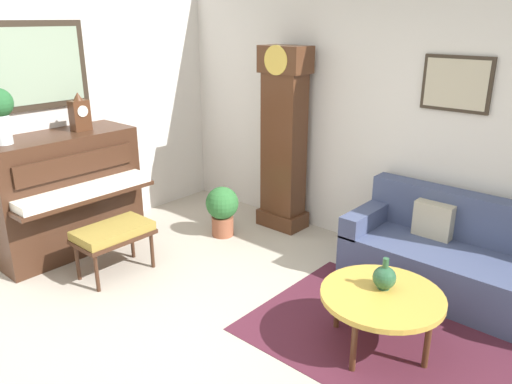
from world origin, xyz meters
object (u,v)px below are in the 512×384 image
(coffee_table, at_px, (382,297))
(green_jug, at_px, (384,277))
(grandfather_clock, at_px, (284,145))
(potted_plant, at_px, (222,208))
(piano_bench, at_px, (113,234))
(couch, at_px, (459,260))
(piano, at_px, (65,193))
(mantel_clock, at_px, (80,113))

(coffee_table, relative_size, green_jug, 3.67)
(grandfather_clock, relative_size, potted_plant, 3.62)
(green_jug, bearing_deg, potted_plant, 165.62)
(piano_bench, bearing_deg, couch, 34.96)
(piano_bench, distance_m, grandfather_clock, 2.06)
(grandfather_clock, bearing_deg, green_jug, -32.77)
(piano_bench, xyz_separation_m, green_jug, (2.36, 0.71, 0.12))
(piano, distance_m, grandfather_clock, 2.34)
(piano, bearing_deg, green_jug, 12.73)
(mantel_clock, bearing_deg, couch, 24.49)
(piano, xyz_separation_m, mantel_clock, (0.00, 0.26, 0.78))
(mantel_clock, distance_m, green_jug, 3.31)
(mantel_clock, xyz_separation_m, potted_plant, (0.94, 1.03, -1.07))
(piano, height_order, coffee_table, piano)
(piano_bench, height_order, coffee_table, piano_bench)
(piano, bearing_deg, mantel_clock, 89.46)
(coffee_table, xyz_separation_m, potted_plant, (-2.26, 0.64, -0.09))
(piano_bench, relative_size, coffee_table, 0.80)
(grandfather_clock, bearing_deg, mantel_clock, -127.05)
(coffee_table, bearing_deg, couch, 82.86)
(coffee_table, bearing_deg, piano_bench, -165.12)
(mantel_clock, distance_m, potted_plant, 1.76)
(grandfather_clock, distance_m, potted_plant, 0.97)
(piano_bench, height_order, grandfather_clock, grandfather_clock)
(mantel_clock, bearing_deg, piano_bench, -17.53)
(piano_bench, bearing_deg, potted_plant, 83.84)
(piano, distance_m, mantel_clock, 0.82)
(grandfather_clock, relative_size, mantel_clock, 5.34)
(piano, distance_m, couch, 3.80)
(potted_plant, bearing_deg, coffee_table, -15.94)
(coffee_table, relative_size, potted_plant, 1.57)
(grandfather_clock, distance_m, coffee_table, 2.39)
(piano, relative_size, piano_bench, 2.06)
(mantel_clock, height_order, green_jug, mantel_clock)
(piano, height_order, grandfather_clock, grandfather_clock)
(couch, height_order, coffee_table, couch)
(piano, xyz_separation_m, grandfather_clock, (1.27, 1.94, 0.35))
(couch, relative_size, potted_plant, 3.39)
(piano, xyz_separation_m, potted_plant, (0.94, 1.29, -0.29))
(coffee_table, bearing_deg, mantel_clock, -173.16)
(couch, bearing_deg, coffee_table, -97.14)
(couch, distance_m, potted_plant, 2.45)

